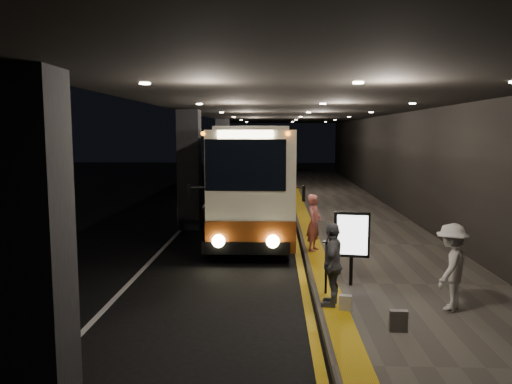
{
  "coord_description": "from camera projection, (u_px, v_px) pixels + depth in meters",
  "views": [
    {
      "loc": [
        1.65,
        -14.3,
        3.58
      ],
      "look_at": [
        1.06,
        1.37,
        1.7
      ],
      "focal_mm": 35.0,
      "sensor_mm": 36.0,
      "label": 1
    }
  ],
  "objects": [
    {
      "name": "bag_plain",
      "position": [
        345.0,
        303.0,
        9.64
      ],
      "size": [
        0.27,
        0.19,
        0.3
      ],
      "primitive_type": "cube",
      "rotation": [
        0.0,
        0.0,
        -0.22
      ],
      "color": "beige",
      "rests_on": "sidewalk"
    },
    {
      "name": "canopy",
      "position": [
        297.0,
        105.0,
        19.0
      ],
      "size": [
        9.0,
        50.0,
        0.4
      ],
      "primitive_type": "cube",
      "color": "black",
      "rests_on": "support_columns"
    },
    {
      "name": "support_columns",
      "position": [
        189.0,
        170.0,
        18.44
      ],
      "size": [
        0.8,
        24.8,
        4.4
      ],
      "color": "black",
      "rests_on": "ground"
    },
    {
      "name": "coach_main",
      "position": [
        254.0,
        181.0,
        18.76
      ],
      "size": [
        2.67,
        11.75,
        3.64
      ],
      "rotation": [
        0.0,
        0.0,
        0.02
      ],
      "color": "#EFE8C8",
      "rests_on": "ground"
    },
    {
      "name": "terminal_wall",
      "position": [
        415.0,
        148.0,
        19.02
      ],
      "size": [
        0.1,
        50.0,
        6.0
      ],
      "primitive_type": "cube",
      "color": "black",
      "rests_on": "ground"
    },
    {
      "name": "passenger_boarding",
      "position": [
        314.0,
        223.0,
        14.44
      ],
      "size": [
        0.59,
        0.71,
        1.65
      ],
      "primitive_type": "imported",
      "rotation": [
        0.0,
        0.0,
        1.18
      ],
      "color": "#C4615B",
      "rests_on": "sidewalk"
    },
    {
      "name": "sidewalk",
      "position": [
        354.0,
        223.0,
        19.45
      ],
      "size": [
        4.5,
        50.0,
        0.15
      ],
      "primitive_type": "cube",
      "color": "#514C44",
      "rests_on": "ground"
    },
    {
      "name": "ground",
      "position": [
        218.0,
        255.0,
        14.67
      ],
      "size": [
        90.0,
        90.0,
        0.0
      ],
      "primitive_type": "plane",
      "color": "black"
    },
    {
      "name": "bag_polka",
      "position": [
        398.0,
        321.0,
        8.61
      ],
      "size": [
        0.31,
        0.14,
        0.38
      ],
      "primitive_type": "cube",
      "rotation": [
        0.0,
        0.0,
        -0.03
      ],
      "color": "black",
      "rests_on": "sidewalk"
    },
    {
      "name": "passenger_waiting_grey",
      "position": [
        333.0,
        264.0,
        9.84
      ],
      "size": [
        0.73,
        1.08,
        1.67
      ],
      "primitive_type": "imported",
      "rotation": [
        0.0,
        0.0,
        -1.82
      ],
      "color": "#515257",
      "rests_on": "sidewalk"
    },
    {
      "name": "kerb_stripe_yellow",
      "position": [
        292.0,
        224.0,
        19.55
      ],
      "size": [
        0.18,
        50.0,
        0.01
      ],
      "primitive_type": "cube",
      "color": "gold",
      "rests_on": "ground"
    },
    {
      "name": "stanchion_post",
      "position": [
        326.0,
        268.0,
        10.57
      ],
      "size": [
        0.05,
        0.05,
        1.13
      ],
      "primitive_type": "cylinder",
      "color": "black",
      "rests_on": "sidewalk"
    },
    {
      "name": "coach_second",
      "position": [
        263.0,
        161.0,
        31.76
      ],
      "size": [
        2.92,
        11.68,
        3.64
      ],
      "rotation": [
        0.0,
        0.0,
        -0.04
      ],
      "color": "#EFE8C8",
      "rests_on": "ground"
    },
    {
      "name": "lane_line_white",
      "position": [
        187.0,
        223.0,
        19.7
      ],
      "size": [
        0.12,
        50.0,
        0.01
      ],
      "primitive_type": "cube",
      "color": "silver",
      "rests_on": "ground"
    },
    {
      "name": "passenger_waiting_white",
      "position": [
        451.0,
        267.0,
        9.64
      ],
      "size": [
        1.04,
        1.18,
        1.69
      ],
      "primitive_type": "imported",
      "rotation": [
        0.0,
        0.0,
        -2.18
      ],
      "color": "#BAB8B3",
      "rests_on": "sidewalk"
    },
    {
      "name": "info_sign",
      "position": [
        352.0,
        236.0,
        11.12
      ],
      "size": [
        0.8,
        0.23,
        1.67
      ],
      "rotation": [
        0.0,
        0.0,
        -0.15
      ],
      "color": "black",
      "rests_on": "sidewalk"
    },
    {
      "name": "tactile_strip",
      "position": [
        305.0,
        220.0,
        19.51
      ],
      "size": [
        0.5,
        50.0,
        0.01
      ],
      "primitive_type": "cube",
      "color": "gold",
      "rests_on": "sidewalk"
    }
  ]
}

